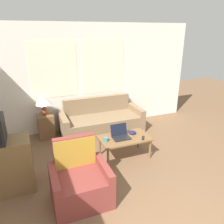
# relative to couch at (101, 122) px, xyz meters

# --- Properties ---
(wall_back) EXTENTS (5.91, 0.06, 2.60)m
(wall_back) POSITION_rel_couch_xyz_m (-0.32, 0.44, 1.05)
(wall_back) COLOR white
(wall_back) RESTS_ON ground_plane
(couch) EXTENTS (2.01, 0.85, 0.83)m
(couch) POSITION_rel_couch_xyz_m (0.00, 0.00, 0.00)
(couch) COLOR #846B4C
(couch) RESTS_ON ground_plane
(armchair) EXTENTS (0.83, 0.70, 0.93)m
(armchair) POSITION_rel_couch_xyz_m (-1.07, -2.16, 0.03)
(armchair) COLOR brown
(armchair) RESTS_ON ground_plane
(side_table) EXTENTS (0.37, 0.37, 0.57)m
(side_table) POSITION_rel_couch_xyz_m (-1.32, 0.15, 0.03)
(side_table) COLOR brown
(side_table) RESTS_ON ground_plane
(table_lamp) EXTENTS (0.37, 0.37, 0.50)m
(table_lamp) POSITION_rel_couch_xyz_m (-1.32, 0.15, 0.66)
(table_lamp) COLOR brown
(table_lamp) RESTS_ON side_table
(coffee_table) EXTENTS (0.99, 0.58, 0.43)m
(coffee_table) POSITION_rel_couch_xyz_m (0.05, -1.32, 0.12)
(coffee_table) COLOR brown
(coffee_table) RESTS_ON ground_plane
(laptop) EXTENTS (0.34, 0.30, 0.24)m
(laptop) POSITION_rel_couch_xyz_m (-0.03, -1.28, 0.23)
(laptop) COLOR black
(laptop) RESTS_ON coffee_table
(cup_navy) EXTENTS (0.08, 0.08, 0.08)m
(cup_navy) POSITION_rel_couch_xyz_m (-0.35, -1.34, 0.21)
(cup_navy) COLOR teal
(cup_navy) RESTS_ON coffee_table
(snack_bowl) EXTENTS (0.16, 0.16, 0.05)m
(snack_bowl) POSITION_rel_couch_xyz_m (0.26, -1.22, 0.20)
(snack_bowl) COLOR #191E4C
(snack_bowl) RESTS_ON coffee_table
(tv_remote) EXTENTS (0.12, 0.15, 0.02)m
(tv_remote) POSITION_rel_couch_xyz_m (0.36, -1.49, 0.18)
(tv_remote) COLOR black
(tv_remote) RESTS_ON coffee_table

